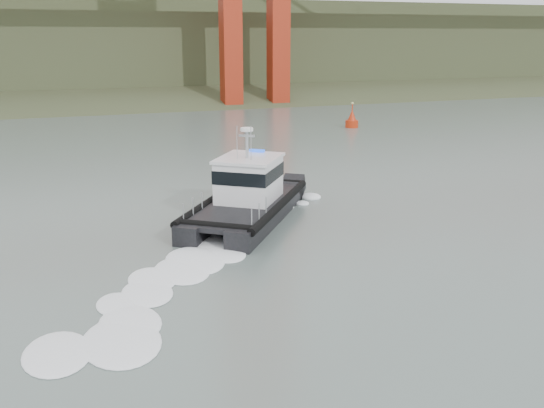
{
  "coord_description": "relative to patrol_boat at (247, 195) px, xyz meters",
  "views": [
    {
      "loc": [
        -9.97,
        -19.45,
        11.09
      ],
      "look_at": [
        0.84,
        9.81,
        2.4
      ],
      "focal_mm": 40.0,
      "sensor_mm": 36.0,
      "label": 1
    }
  ],
  "objects": [
    {
      "name": "ground",
      "position": [
        -1.23,
        -15.33,
        -1.48
      ],
      "size": [
        400.0,
        400.0,
        0.0
      ],
      "primitive_type": "plane",
      "color": "#4B5953",
      "rests_on": "ground"
    },
    {
      "name": "headlands",
      "position": [
        -1.23,
        110.17,
        5.57
      ],
      "size": [
        500.0,
        105.36,
        27.12
      ],
      "color": "#303D23",
      "rests_on": "ground"
    },
    {
      "name": "patrol_boat",
      "position": [
        0.0,
        0.0,
        0.0
      ],
      "size": [
        10.82,
        12.41,
        5.91
      ],
      "rotation": [
        0.0,
        0.0,
        -0.64
      ],
      "color": "black",
      "rests_on": "ground"
    },
    {
      "name": "nav_buoy",
      "position": [
        24.39,
        32.73,
        -0.6
      ],
      "size": [
        1.6,
        1.6,
        3.33
      ],
      "color": "#AD260C",
      "rests_on": "ground"
    }
  ]
}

